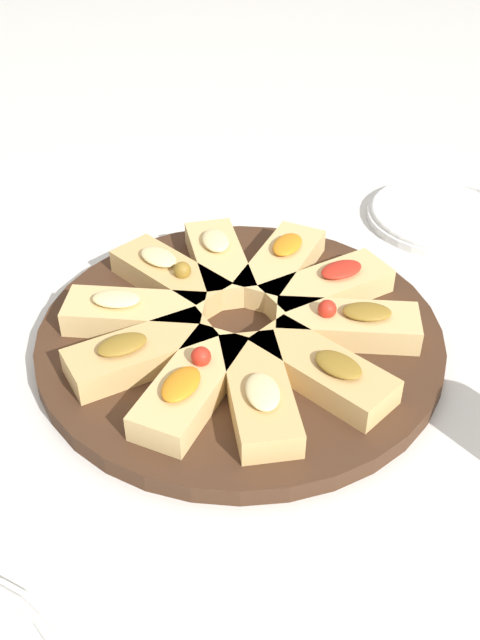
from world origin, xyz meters
TOP-DOWN VIEW (x-y plane):
  - ground_plane at (0.00, 0.00)m, footprint 3.00×3.00m
  - serving_board at (0.00, 0.00)m, footprint 0.41×0.41m
  - focaccia_slice_0 at (0.10, 0.04)m, footprint 0.15×0.10m
  - focaccia_slice_1 at (0.06, 0.09)m, footprint 0.13×0.15m
  - focaccia_slice_2 at (-0.00, 0.11)m, footprint 0.06×0.14m
  - focaccia_slice_3 at (-0.07, 0.08)m, footprint 0.13×0.14m
  - focaccia_slice_4 at (-0.11, 0.03)m, footprint 0.15×0.09m
  - focaccia_slice_5 at (-0.10, -0.04)m, footprint 0.15×0.10m
  - focaccia_slice_6 at (-0.06, -0.09)m, footprint 0.12×0.15m
  - focaccia_slice_7 at (0.00, -0.11)m, footprint 0.06×0.14m
  - focaccia_slice_8 at (0.07, -0.08)m, footprint 0.13×0.14m
  - focaccia_slice_9 at (0.10, -0.03)m, footprint 0.15×0.09m
  - plate_left at (-0.37, 0.01)m, footprint 0.19×0.19m

SIDE VIEW (x-z plane):
  - ground_plane at x=0.00m, z-range 0.00..0.00m
  - plate_left at x=-0.37m, z-range 0.00..0.02m
  - serving_board at x=0.00m, z-range 0.00..0.02m
  - focaccia_slice_1 at x=0.06m, z-range 0.02..0.05m
  - focaccia_slice_2 at x=0.00m, z-range 0.02..0.05m
  - focaccia_slice_4 at x=-0.11m, z-range 0.02..0.05m
  - focaccia_slice_5 at x=-0.10m, z-range 0.02..0.05m
  - focaccia_slice_6 at x=-0.06m, z-range 0.02..0.05m
  - focaccia_slice_8 at x=0.07m, z-range 0.02..0.05m
  - focaccia_slice_9 at x=0.10m, z-range 0.02..0.05m
  - focaccia_slice_0 at x=0.10m, z-range 0.01..0.06m
  - focaccia_slice_3 at x=-0.07m, z-range 0.01..0.06m
  - focaccia_slice_7 at x=0.00m, z-range 0.01..0.06m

